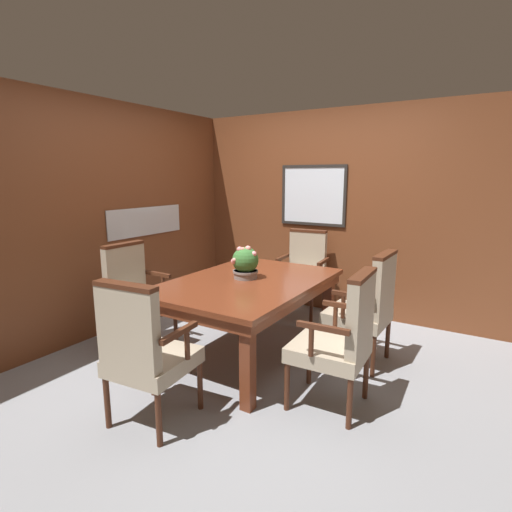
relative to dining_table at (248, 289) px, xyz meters
name	(u,v)px	position (x,y,z in m)	size (l,w,h in m)	color
ground_plane	(249,357)	(0.06, -0.06, -0.64)	(14.00, 14.00, 0.00)	gray
wall_back	(323,213)	(0.06, 1.65, 0.59)	(7.20, 0.08, 2.45)	brown
wall_left	(119,217)	(-1.64, -0.06, 0.59)	(0.08, 7.20, 2.45)	brown
dining_table	(248,289)	(0.00, 0.00, 0.00)	(1.21, 1.76, 0.73)	maroon
chair_right_far	(367,305)	(1.00, 0.40, -0.09)	(0.54, 0.56, 1.03)	#472314
chair_right_near	(341,337)	(1.05, -0.40, -0.09)	(0.54, 0.56, 1.03)	#472314
chair_head_far	(304,271)	(-0.03, 1.30, -0.09)	(0.57, 0.56, 1.03)	#472314
chair_left_near	(135,293)	(-1.04, -0.42, -0.09)	(0.54, 0.56, 1.03)	#472314
chair_head_near	(144,349)	(0.01, -1.28, -0.09)	(0.58, 0.57, 1.03)	#472314
potted_plant	(245,263)	(-0.05, 0.05, 0.24)	(0.25, 0.26, 0.31)	gray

